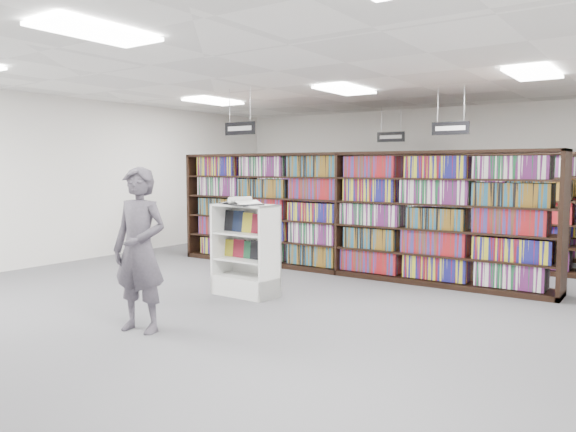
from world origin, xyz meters
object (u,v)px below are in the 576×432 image
Objects in this scene: open_book at (241,202)px; shopper at (140,250)px; endcap_display at (247,264)px; bookshelf_row_near at (344,213)px.

shopper is at bearing -61.42° from open_book.
endcap_display is 1.72× the size of open_book.
bookshelf_row_near reaches higher than endcap_display.
endcap_display is at bearing -97.99° from bookshelf_row_near.
shopper is (0.14, -2.08, 0.47)m from endcap_display.
open_book reaches higher than endcap_display.
shopper is at bearing -92.38° from bookshelf_row_near.
open_book is at bearing -98.38° from bookshelf_row_near.
shopper is (0.17, -1.99, -0.42)m from open_book.
endcap_display is at bearing 96.38° from open_book.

